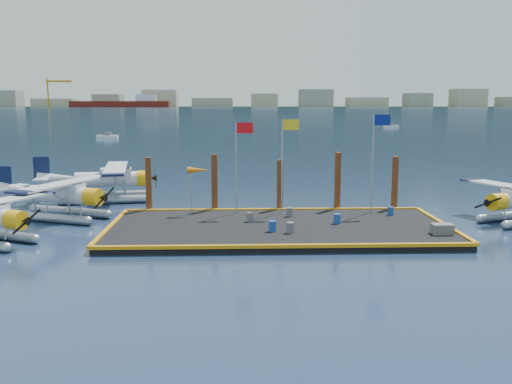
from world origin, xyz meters
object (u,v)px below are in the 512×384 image
flagpole_blue (376,148)px  piling_1 (215,185)px  seaplane_b (63,197)px  seaplane_c (111,181)px  piling_0 (149,186)px  drum_0 (250,217)px  piling_4 (395,185)px  windsock (198,171)px  flagpole_yellow (285,151)px  drum_5 (290,212)px  piling_2 (280,187)px  piling_3 (338,183)px  drum_3 (272,226)px  drum_1 (290,228)px  drum_4 (391,211)px  crate (442,229)px  drum_2 (337,219)px  flagpole_red (239,153)px

flagpole_blue → piling_1: bearing=171.5°
seaplane_b → piling_1: (9.98, 1.19, 0.63)m
seaplane_c → piling_0: (3.82, -5.75, 0.43)m
drum_0 → piling_4: piling_4 is taller
flagpole_blue → windsock: bearing=180.0°
drum_0 → flagpole_yellow: size_ratio=0.09×
piling_4 → piling_0: bearing=180.0°
flagpole_yellow → windsock: bearing=180.0°
flagpole_blue → piling_0: 15.51m
drum_5 → piling_2: (-0.42, 2.78, 1.21)m
drum_0 → drum_5: drum_5 is taller
piling_0 → piling_4: 17.00m
seaplane_c → piling_2: bearing=56.9°
seaplane_b → piling_3: 18.53m
seaplane_c → drum_5: size_ratio=17.74×
piling_0 → windsock: bearing=-24.7°
flagpole_blue → piling_2: size_ratio=1.71×
drum_3 → windsock: bearing=130.0°
drum_1 → piling_1: piling_1 is taller
drum_1 → drum_4: bearing=34.7°
crate → piling_4: size_ratio=0.29×
crate → drum_0: bearing=160.7°
drum_4 → drum_0: bearing=-169.5°
drum_1 → drum_4: size_ratio=1.09×
seaplane_c → drum_4: 21.57m
drum_2 → seaplane_c: bearing=145.9°
flagpole_red → drum_0: bearing=-76.8°
flagpole_yellow → flagpole_blue: bearing=-0.0°
drum_5 → flagpole_yellow: 4.01m
seaplane_b → piling_3: size_ratio=2.16×
crate → piling_3: bearing=119.3°
drum_5 → flagpole_blue: size_ratio=0.09×
seaplane_c → flagpole_blue: (19.02, -7.35, 3.12)m
crate → flagpole_yellow: bearing=142.3°
drum_1 → flagpole_yellow: flagpole_yellow is taller
drum_4 → drum_2: bearing=-148.0°
drum_1 → windsock: windsock is taller
piling_1 → piling_0: bearing=180.0°
flagpole_blue → drum_1: bearing=-136.6°
flagpole_blue → flagpole_yellow: bearing=180.0°
drum_0 → flagpole_red: (-0.63, 2.67, 3.71)m
drum_5 → piling_0: (-9.42, 2.78, 1.31)m
drum_1 → drum_3: drum_3 is taller
seaplane_c → drum_2: seaplane_c is taller
crate → flagpole_blue: (-2.30, 6.40, 4.00)m
seaplane_c → drum_5: bearing=48.2°
flagpole_yellow → windsock: (-5.73, 0.00, -1.28)m
flagpole_red → flagpole_blue: size_ratio=0.92×
windsock → piling_0: size_ratio=0.78×
drum_3 → piling_3: 8.72m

